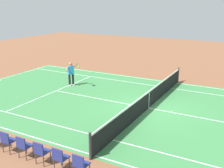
{
  "coord_description": "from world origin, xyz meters",
  "views": [
    {
      "loc": [
        -4.87,
        13.11,
        5.47
      ],
      "look_at": [
        2.49,
        -0.43,
        0.9
      ],
      "focal_mm": 43.77,
      "sensor_mm": 36.0,
      "label": 1
    }
  ],
  "objects": [
    {
      "name": "court_slab",
      "position": [
        0.0,
        0.0,
        0.0
      ],
      "size": [
        24.2,
        11.4,
        0.0
      ],
      "primitive_type": "cube",
      "color": "#387A42",
      "rests_on": "ground_plane"
    },
    {
      "name": "spectator_chair_0",
      "position": [
        -0.31,
        6.87,
        0.52
      ],
      "size": [
        0.44,
        0.44,
        0.88
      ],
      "color": "#38383D",
      "rests_on": "ground_plane"
    },
    {
      "name": "tennis_net",
      "position": [
        0.0,
        0.0,
        0.49
      ],
      "size": [
        0.1,
        11.7,
        1.08
      ],
      "color": "#2D2D33",
      "rests_on": "ground_plane"
    },
    {
      "name": "court_line_markings",
      "position": [
        0.0,
        0.0,
        0.0
      ],
      "size": [
        23.85,
        11.05,
        0.01
      ],
      "color": "white",
      "rests_on": "ground_plane"
    },
    {
      "name": "ground_plane",
      "position": [
        0.0,
        0.0,
        0.0
      ],
      "size": [
        60.0,
        60.0,
        0.0
      ],
      "primitive_type": "plane",
      "color": "brown"
    },
    {
      "name": "spectator_chair_2",
      "position": [
        1.35,
        6.87,
        0.52
      ],
      "size": [
        0.44,
        0.44,
        0.88
      ],
      "color": "#38383D",
      "rests_on": "ground_plane"
    },
    {
      "name": "tennis_player_near",
      "position": [
        6.2,
        -1.42,
        0.93
      ],
      "size": [
        1.16,
        0.75,
        1.7
      ],
      "color": "black",
      "rests_on": "ground_plane"
    },
    {
      "name": "spectator_chair_3",
      "position": [
        2.19,
        6.87,
        0.52
      ],
      "size": [
        0.44,
        0.44,
        0.88
      ],
      "color": "#38383D",
      "rests_on": "ground_plane"
    },
    {
      "name": "spectator_chair_4",
      "position": [
        3.02,
        6.87,
        0.52
      ],
      "size": [
        0.44,
        0.44,
        0.88
      ],
      "color": "#38383D",
      "rests_on": "ground_plane"
    },
    {
      "name": "tennis_ball",
      "position": [
        -1.27,
        -0.05,
        0.03
      ],
      "size": [
        0.07,
        0.07,
        0.07
      ],
      "primitive_type": "sphere",
      "color": "#CCE01E",
      "rests_on": "ground_plane"
    },
    {
      "name": "spectator_chair_1",
      "position": [
        0.52,
        6.87,
        0.52
      ],
      "size": [
        0.44,
        0.44,
        0.88
      ],
      "color": "#38383D",
      "rests_on": "ground_plane"
    }
  ]
}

